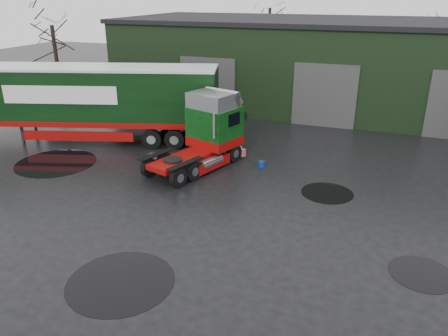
# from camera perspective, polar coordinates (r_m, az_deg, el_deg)

# --- Properties ---
(ground) EXTENTS (100.00, 100.00, 0.00)m
(ground) POSITION_cam_1_polar(r_m,az_deg,el_deg) (17.07, -1.31, -6.52)
(ground) COLOR black
(warehouse) EXTENTS (32.40, 12.40, 6.30)m
(warehouse) POSITION_cam_1_polar(r_m,az_deg,el_deg) (34.46, 14.63, 13.06)
(warehouse) COLOR black
(warehouse) RESTS_ON ground
(hero_tractor) EXTENTS (4.19, 6.30, 3.61)m
(hero_tractor) POSITION_cam_1_polar(r_m,az_deg,el_deg) (21.07, -4.09, 4.46)
(hero_tractor) COLOR #09370E
(hero_tractor) RESTS_ON ground
(trailer_left) EXTENTS (14.27, 6.88, 4.36)m
(trailer_left) POSITION_cam_1_polar(r_m,az_deg,el_deg) (26.18, -16.47, 7.98)
(trailer_left) COLOR silver
(trailer_left) RESTS_ON ground
(wash_bucket) EXTENTS (0.40, 0.40, 0.29)m
(wash_bucket) POSITION_cam_1_polar(r_m,az_deg,el_deg) (21.90, 4.93, 0.52)
(wash_bucket) COLOR #0729A3
(wash_bucket) RESTS_ON ground
(tree_left) EXTENTS (4.40, 4.40, 8.50)m
(tree_left) POSITION_cam_1_polar(r_m,az_deg,el_deg) (34.59, -21.19, 14.19)
(tree_left) COLOR black
(tree_left) RESTS_ON ground
(tree_back_a) EXTENTS (4.40, 4.40, 9.50)m
(tree_back_a) POSITION_cam_1_polar(r_m,az_deg,el_deg) (45.53, 5.92, 17.71)
(tree_back_a) COLOR black
(tree_back_a) RESTS_ON ground
(tree_back_b) EXTENTS (4.40, 4.40, 7.50)m
(tree_back_b) POSITION_cam_1_polar(r_m,az_deg,el_deg) (44.34, 26.92, 14.12)
(tree_back_b) COLOR black
(tree_back_b) RESTS_ON ground
(puddle_0) EXTENTS (3.29, 3.29, 0.01)m
(puddle_0) POSITION_cam_1_polar(r_m,az_deg,el_deg) (14.02, -13.32, -14.27)
(puddle_0) COLOR black
(puddle_0) RESTS_ON ground
(puddle_1) EXTENTS (2.26, 2.26, 0.01)m
(puddle_1) POSITION_cam_1_polar(r_m,az_deg,el_deg) (19.60, 13.33, -3.17)
(puddle_1) COLOR black
(puddle_1) RESTS_ON ground
(puddle_2) EXTENTS (4.05, 4.05, 0.01)m
(puddle_2) POSITION_cam_1_polar(r_m,az_deg,el_deg) (23.97, -21.10, 0.64)
(puddle_2) COLOR black
(puddle_2) RESTS_ON ground
(puddle_3) EXTENTS (2.03, 2.03, 0.01)m
(puddle_3) POSITION_cam_1_polar(r_m,az_deg,el_deg) (15.30, 24.44, -12.46)
(puddle_3) COLOR black
(puddle_3) RESTS_ON ground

